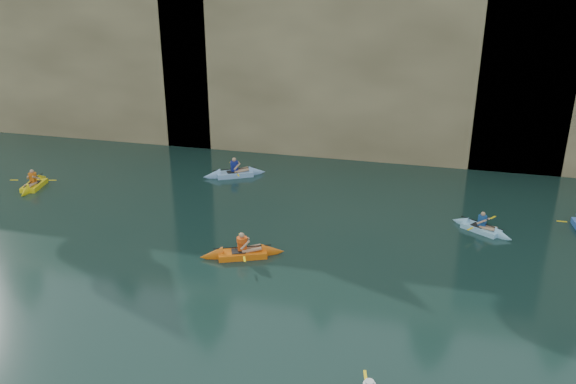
# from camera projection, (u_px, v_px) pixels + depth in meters

# --- Properties ---
(ground) EXTENTS (160.00, 160.00, 0.00)m
(ground) POSITION_uv_depth(u_px,v_px,m) (147.00, 380.00, 15.40)
(ground) COLOR black
(ground) RESTS_ON ground
(cliff) EXTENTS (70.00, 16.00, 12.00)m
(cliff) POSITION_uv_depth(u_px,v_px,m) (343.00, 43.00, 40.34)
(cliff) COLOR tan
(cliff) RESTS_ON ground
(cliff_slab_west) EXTENTS (26.00, 2.40, 10.56)m
(cliff_slab_west) POSITION_uv_depth(u_px,v_px,m) (39.00, 57.00, 38.82)
(cliff_slab_west) COLOR tan
(cliff_slab_west) RESTS_ON ground
(cliff_slab_center) EXTENTS (24.00, 2.40, 11.40)m
(cliff_slab_center) POSITION_uv_depth(u_px,v_px,m) (355.00, 62.00, 33.28)
(cliff_slab_center) COLOR tan
(cliff_slab_center) RESTS_ON ground
(sea_cave_west) EXTENTS (4.50, 1.00, 4.00)m
(sea_cave_west) POSITION_uv_depth(u_px,v_px,m) (65.00, 107.00, 38.91)
(sea_cave_west) COLOR black
(sea_cave_west) RESTS_ON ground
(sea_cave_center) EXTENTS (3.50, 1.00, 3.20)m
(sea_cave_center) POSITION_uv_depth(u_px,v_px,m) (257.00, 126.00, 35.62)
(sea_cave_center) COLOR black
(sea_cave_center) RESTS_ON ground
(sea_cave_east) EXTENTS (5.00, 1.00, 4.50)m
(sea_cave_east) POSITION_uv_depth(u_px,v_px,m) (490.00, 130.00, 31.96)
(sea_cave_east) COLOR black
(sea_cave_east) RESTS_ON ground
(kayaker_orange) EXTENTS (3.39, 2.33, 1.29)m
(kayaker_orange) POSITION_uv_depth(u_px,v_px,m) (242.00, 253.00, 22.23)
(kayaker_orange) COLOR orange
(kayaker_orange) RESTS_ON ground
(kayaker_ltblue_near) EXTENTS (2.79, 2.16, 1.14)m
(kayaker_ltblue_near) POSITION_uv_depth(u_px,v_px,m) (481.00, 228.00, 24.48)
(kayaker_ltblue_near) COLOR #94D2F8
(kayaker_ltblue_near) RESTS_ON ground
(kayaker_yellow) EXTENTS (2.39, 3.13, 1.25)m
(kayaker_yellow) POSITION_uv_depth(u_px,v_px,m) (34.00, 185.00, 29.62)
(kayaker_yellow) COLOR yellow
(kayaker_yellow) RESTS_ON ground
(kayaker_ltblue_mid) EXTENTS (3.45, 2.51, 1.35)m
(kayaker_ltblue_mid) POSITION_uv_depth(u_px,v_px,m) (235.00, 174.00, 31.31)
(kayaker_ltblue_mid) COLOR #8DB7ED
(kayaker_ltblue_mid) RESTS_ON ground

